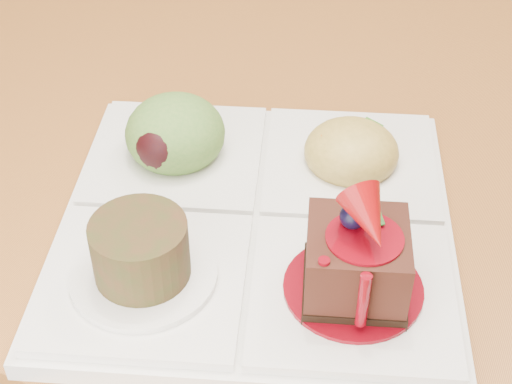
% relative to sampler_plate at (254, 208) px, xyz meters
% --- Properties ---
extents(ground, '(6.00, 6.00, 0.00)m').
position_rel_sampler_plate_xyz_m(ground, '(0.13, 0.75, -0.77)').
color(ground, brown).
extents(sampler_plate, '(0.30, 0.30, 0.09)m').
position_rel_sampler_plate_xyz_m(sampler_plate, '(0.00, 0.00, 0.00)').
color(sampler_plate, silver).
rests_on(sampler_plate, dining_table).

